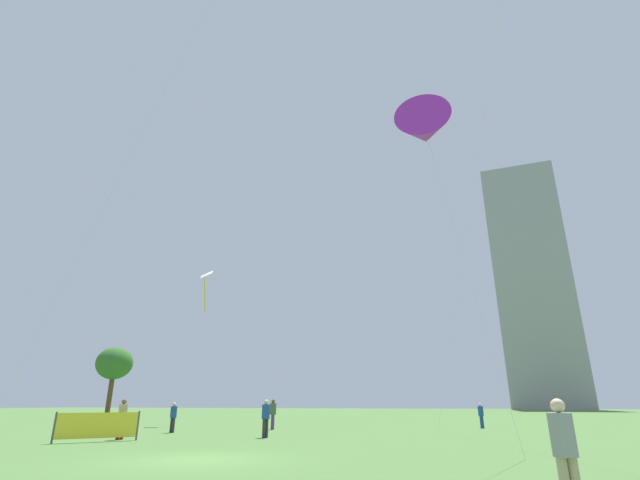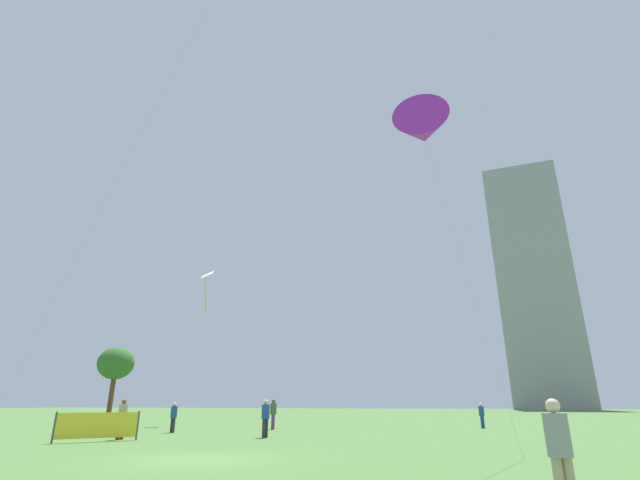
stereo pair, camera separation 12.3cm
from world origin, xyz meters
name	(u,v)px [view 1 (the left image)]	position (x,y,z in m)	size (l,w,h in m)	color
ground	(199,460)	(0.00, 0.00, 0.00)	(280.00, 280.00, 0.00)	#4C7538
person_standing_0	(122,416)	(-7.53, 5.94, 1.01)	(0.39, 0.39, 1.75)	maroon
person_standing_1	(273,412)	(-3.98, 15.86, 1.05)	(0.40, 0.40, 1.81)	#593372
person_standing_2	(173,415)	(-8.17, 11.12, 0.93)	(0.36, 0.36, 1.61)	#2D2D33
person_standing_3	(481,414)	(8.88, 21.43, 0.91)	(0.35, 0.35, 1.58)	#1E478C
person_standing_5	(266,415)	(-1.60, 8.91, 1.00)	(0.39, 0.39, 1.74)	#2D2D33
person_standing_6	(564,446)	(9.05, -4.88, 0.95)	(0.36, 0.36, 1.64)	tan
kite_flying_0	(207,280)	(-12.57, 21.01, 11.63)	(6.55, 9.23, 12.58)	silver
kite_flying_1	(424,128)	(7.29, 0.09, 10.12)	(2.92, 3.37, 11.15)	silver
park_tree_0	(114,364)	(-28.52, 30.24, 5.64)	(3.86, 3.86, 7.44)	brown
distant_highrise_0	(531,284)	(29.99, 123.19, 33.13)	(19.07, 16.31, 66.27)	#939399
event_banner	(98,425)	(-7.62, 4.55, 0.66)	(2.24, 2.61, 1.23)	#4C4C4C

